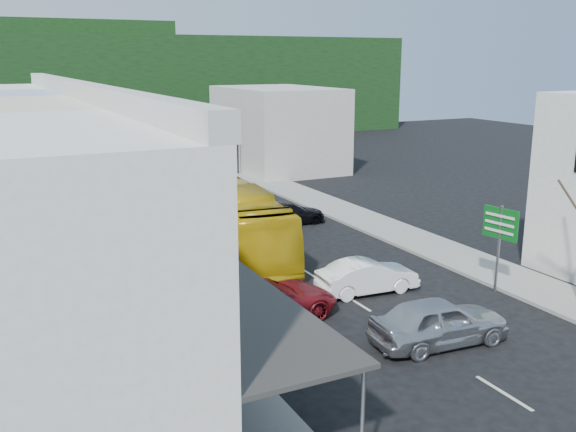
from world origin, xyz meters
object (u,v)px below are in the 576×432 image
Objects in this scene: car_red at (268,301)px; pedestrian_left at (144,276)px; direction_sign at (498,250)px; bus at (234,222)px; traffic_signal at (238,143)px; car_silver at (439,325)px; car_white at (367,276)px.

pedestrian_left is (-3.65, 3.89, 0.30)m from car_red.
bus is at bearing 117.72° from direction_sign.
direction_sign is at bearing -100.28° from car_red.
traffic_signal reaches higher than pedestrian_left.
direction_sign is at bearing -57.34° from car_silver.
traffic_signal is (5.59, 27.72, 1.98)m from car_white.
traffic_signal reaches higher than car_white.
traffic_signal is (14.04, 24.49, 1.68)m from pedestrian_left.
pedestrian_left reaches higher than car_white.
car_white is at bearing -63.37° from bus.
car_silver is 11.57m from pedestrian_left.
car_white is 2.59× the size of pedestrian_left.
car_silver is 1.20× the size of direction_sign.
car_red is (-4.22, 4.59, 0.00)m from car_silver.
pedestrian_left is 0.32× the size of traffic_signal.
direction_sign is (13.24, -5.58, 0.84)m from pedestrian_left.
car_white is (2.80, -7.75, -0.85)m from bus.
bus reaches higher than car_white.
car_red is 30.28m from traffic_signal.
car_silver and car_white have the same top height.
car_white is 1.20× the size of direction_sign.
car_red is at bearing 102.08° from car_white.
car_red is 2.71× the size of pedestrian_left.
direction_sign is at bearing -46.31° from bus.
bus is 2.52× the size of car_red.
bus reaches higher than car_red.
direction_sign reaches higher than car_silver.
bus reaches higher than car_silver.
car_silver is 6.23m from car_red.
pedestrian_left is at bearing 73.44° from car_white.
bus is at bearing 24.26° from car_white.
pedestrian_left is at bearing 42.97° from car_red.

